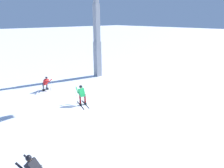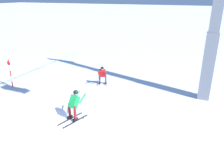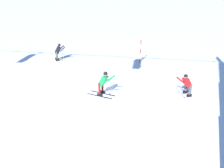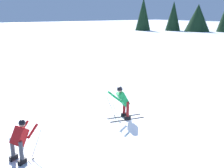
% 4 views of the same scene
% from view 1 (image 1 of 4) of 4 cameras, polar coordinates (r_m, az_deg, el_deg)
% --- Properties ---
extents(ground_plane, '(260.00, 260.00, 0.00)m').
position_cam_1_polar(ground_plane, '(14.44, -9.29, -7.31)').
color(ground_plane, white).
extents(skier_carving_main, '(1.74, 0.99, 1.68)m').
position_cam_1_polar(skier_carving_main, '(14.75, -9.23, -2.88)').
color(skier_carving_main, black).
rests_on(skier_carving_main, ground_plane).
extents(lift_tower_near, '(0.67, 2.83, 12.42)m').
position_cam_1_polar(lift_tower_near, '(21.39, -4.67, 16.16)').
color(lift_tower_near, gray).
rests_on(lift_tower_near, ground_plane).
extents(skier_distant_uphill, '(1.65, 1.12, 1.49)m').
position_cam_1_polar(skier_distant_uphill, '(18.45, -19.50, 0.39)').
color(skier_distant_uphill, white).
rests_on(skier_distant_uphill, ground_plane).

